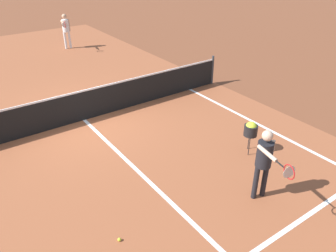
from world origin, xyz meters
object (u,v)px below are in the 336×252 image
object	(u,v)px
tennis_ball_mid_court	(119,240)
player_far	(66,27)
player_near	(265,158)
net	(82,105)
ball_hopper	(251,129)

from	to	relation	value
tennis_ball_mid_court	player_far	bearing A→B (deg)	73.01
player_far	player_near	bearing A→B (deg)	-93.54
net	tennis_ball_mid_court	size ratio (longest dim) A/B	157.50
player_far	tennis_ball_mid_court	world-z (taller)	player_far
player_near	ball_hopper	bearing A→B (deg)	50.24
player_near	net	bearing A→B (deg)	106.63
player_far	ball_hopper	bearing A→B (deg)	-88.48
ball_hopper	player_far	bearing A→B (deg)	91.52
net	tennis_ball_mid_court	distance (m)	5.02
net	ball_hopper	size ratio (longest dim) A/B	11.89
net	player_far	world-z (taller)	player_far
net	tennis_ball_mid_court	xyz separation A→B (m)	(-1.37, -4.81, -0.46)
net	player_near	distance (m)	5.71
player_far	ball_hopper	distance (m)	11.75
net	player_near	world-z (taller)	player_near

